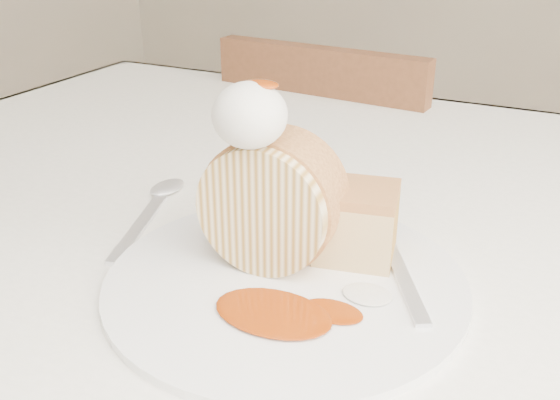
% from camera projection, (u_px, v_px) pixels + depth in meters
% --- Properties ---
extents(table, '(1.40, 0.90, 0.75)m').
position_uv_depth(table, '(367.00, 274.00, 0.72)').
color(table, white).
rests_on(table, ground).
extents(chair_far, '(0.43, 0.43, 0.83)m').
position_uv_depth(chair_far, '(338.00, 214.00, 1.28)').
color(chair_far, brown).
rests_on(chair_far, ground).
extents(plate, '(0.36, 0.36, 0.01)m').
position_uv_depth(plate, '(285.00, 281.00, 0.53)').
color(plate, white).
rests_on(plate, table).
extents(roulade_slice, '(0.12, 0.07, 0.11)m').
position_uv_depth(roulade_slice, '(272.00, 202.00, 0.53)').
color(roulade_slice, beige).
rests_on(roulade_slice, plate).
extents(cake_chunk, '(0.08, 0.07, 0.06)m').
position_uv_depth(cake_chunk, '(356.00, 227.00, 0.55)').
color(cake_chunk, '#BF8148').
rests_on(cake_chunk, plate).
extents(whipped_cream, '(0.06, 0.06, 0.05)m').
position_uv_depth(whipped_cream, '(250.00, 115.00, 0.48)').
color(whipped_cream, silver).
rests_on(whipped_cream, roulade_slice).
extents(caramel_drizzle, '(0.03, 0.02, 0.01)m').
position_uv_depth(caramel_drizzle, '(260.00, 76.00, 0.47)').
color(caramel_drizzle, '#862C05').
rests_on(caramel_drizzle, whipped_cream).
extents(caramel_pool, '(0.11, 0.08, 0.00)m').
position_uv_depth(caramel_pool, '(273.00, 313.00, 0.48)').
color(caramel_pool, '#862C05').
rests_on(caramel_pool, plate).
extents(fork, '(0.11, 0.17, 0.00)m').
position_uv_depth(fork, '(403.00, 279.00, 0.52)').
color(fork, silver).
rests_on(fork, plate).
extents(spoon, '(0.08, 0.18, 0.00)m').
position_uv_depth(spoon, '(139.00, 227.00, 0.62)').
color(spoon, silver).
rests_on(spoon, table).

